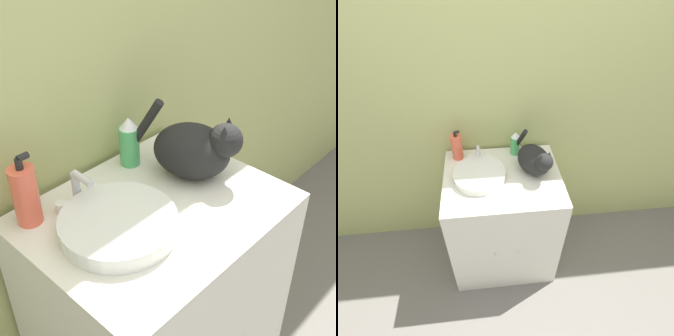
# 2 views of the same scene
# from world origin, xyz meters

# --- Properties ---
(wall_back) EXTENTS (6.00, 0.05, 2.50)m
(wall_back) POSITION_xyz_m (0.00, 0.62, 1.25)
(wall_back) COLOR tan
(wall_back) RESTS_ON ground_plane
(vanity_cabinet) EXTENTS (0.72, 0.59, 0.87)m
(vanity_cabinet) POSITION_xyz_m (0.00, 0.29, 0.43)
(vanity_cabinet) COLOR silver
(vanity_cabinet) RESTS_ON ground_plane
(sink_basin) EXTENTS (0.32, 0.32, 0.05)m
(sink_basin) POSITION_xyz_m (-0.14, 0.29, 0.89)
(sink_basin) COLOR silver
(sink_basin) RESTS_ON vanity_cabinet
(faucet) EXTENTS (0.14, 0.09, 0.12)m
(faucet) POSITION_xyz_m (-0.14, 0.45, 0.92)
(faucet) COLOR silver
(faucet) RESTS_ON vanity_cabinet
(cat) EXTENTS (0.26, 0.35, 0.24)m
(cat) POSITION_xyz_m (0.20, 0.31, 0.97)
(cat) COLOR black
(cat) RESTS_ON vanity_cabinet
(soap_bottle) EXTENTS (0.07, 0.07, 0.21)m
(soap_bottle) POSITION_xyz_m (-0.27, 0.50, 0.96)
(soap_bottle) COLOR #EF6047
(soap_bottle) RESTS_ON vanity_cabinet
(spray_bottle) EXTENTS (0.06, 0.06, 0.17)m
(spray_bottle) POSITION_xyz_m (0.11, 0.51, 0.95)
(spray_bottle) COLOR #4CB266
(spray_bottle) RESTS_ON vanity_cabinet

